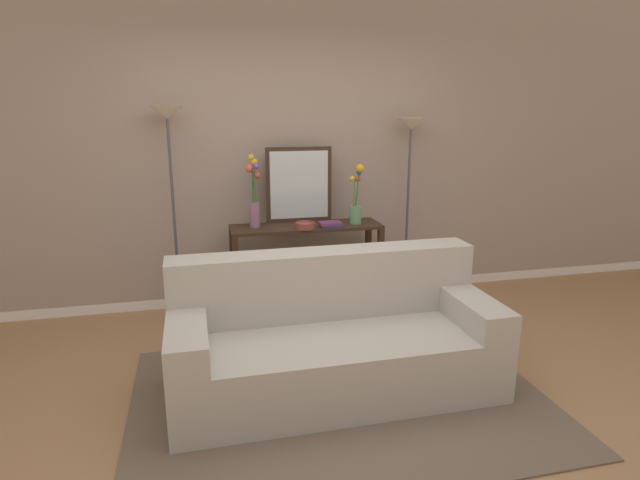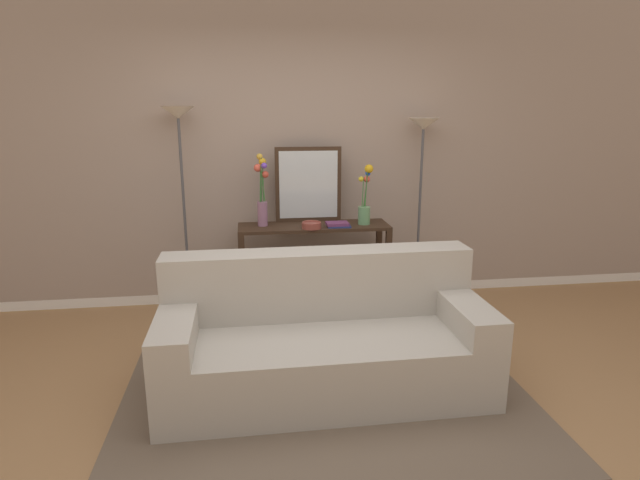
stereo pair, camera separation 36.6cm
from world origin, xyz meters
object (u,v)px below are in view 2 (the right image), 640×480
(vase_tall_flowers, at_px, (262,195))
(book_stack, at_px, (338,224))
(floor_lamp_right, at_px, (422,159))
(wall_mirror, at_px, (308,185))
(fruit_bowl, at_px, (312,225))
(console_table, at_px, (314,252))
(vase_short_flowers, at_px, (365,202))
(floor_lamp_left, at_px, (180,154))
(book_row_under_console, at_px, (270,307))
(couch, at_px, (324,343))

(vase_tall_flowers, relative_size, book_stack, 2.91)
(floor_lamp_right, distance_m, wall_mirror, 1.06)
(floor_lamp_right, xyz_separation_m, fruit_bowl, (-1.04, -0.25, -0.52))
(vase_tall_flowers, bearing_deg, console_table, -4.88)
(wall_mirror, height_order, vase_short_flowers, wall_mirror)
(vase_tall_flowers, height_order, book_stack, vase_tall_flowers)
(floor_lamp_left, relative_size, wall_mirror, 2.72)
(floor_lamp_left, xyz_separation_m, fruit_bowl, (1.09, -0.25, -0.60))
(book_stack, bearing_deg, vase_short_flowers, 16.49)
(fruit_bowl, bearing_deg, floor_lamp_left, 167.09)
(book_row_under_console, bearing_deg, console_table, -0.00)
(vase_tall_flowers, bearing_deg, vase_short_flowers, -3.67)
(console_table, relative_size, book_row_under_console, 4.77)
(console_table, distance_m, vase_short_flowers, 0.64)
(floor_lamp_right, relative_size, wall_mirror, 2.56)
(couch, xyz_separation_m, floor_lamp_right, (1.11, 1.48, 1.04))
(book_stack, bearing_deg, book_row_under_console, 171.06)
(couch, xyz_separation_m, fruit_bowl, (0.07, 1.23, 0.52))
(console_table, distance_m, book_stack, 0.34)
(vase_tall_flowers, bearing_deg, book_row_under_console, -44.20)
(floor_lamp_left, height_order, vase_short_flowers, floor_lamp_left)
(book_stack, bearing_deg, floor_lamp_right, 15.15)
(couch, xyz_separation_m, floor_lamp_left, (-1.01, 1.48, 1.12))
(floor_lamp_right, distance_m, vase_short_flowers, 0.67)
(fruit_bowl, relative_size, book_stack, 0.78)
(couch, distance_m, book_stack, 1.40)
(floor_lamp_left, relative_size, fruit_bowl, 10.85)
(couch, distance_m, floor_lamp_left, 2.12)
(console_table, height_order, vase_tall_flowers, vase_tall_flowers)
(couch, relative_size, book_stack, 9.71)
(couch, bearing_deg, floor_lamp_right, 53.05)
(fruit_bowl, bearing_deg, book_row_under_console, 161.22)
(console_table, bearing_deg, couch, -94.58)
(console_table, relative_size, book_stack, 6.18)
(vase_short_flowers, relative_size, fruit_bowl, 3.14)
(console_table, distance_m, wall_mirror, 0.60)
(wall_mirror, relative_size, book_row_under_console, 2.41)
(couch, height_order, fruit_bowl, couch)
(floor_lamp_right, height_order, book_row_under_console, floor_lamp_right)
(floor_lamp_left, distance_m, vase_tall_flowers, 0.77)
(floor_lamp_right, distance_m, fruit_bowl, 1.19)
(console_table, xyz_separation_m, book_stack, (0.20, -0.10, 0.26))
(floor_lamp_left, bearing_deg, vase_tall_flowers, -7.15)
(floor_lamp_left, height_order, wall_mirror, floor_lamp_left)
(console_table, height_order, floor_lamp_left, floor_lamp_left)
(console_table, bearing_deg, fruit_bowl, -105.72)
(vase_short_flowers, xyz_separation_m, fruit_bowl, (-0.49, -0.11, -0.17))
(floor_lamp_right, relative_size, vase_tall_flowers, 2.75)
(floor_lamp_right, distance_m, book_stack, 0.99)
(wall_mirror, height_order, book_stack, wall_mirror)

